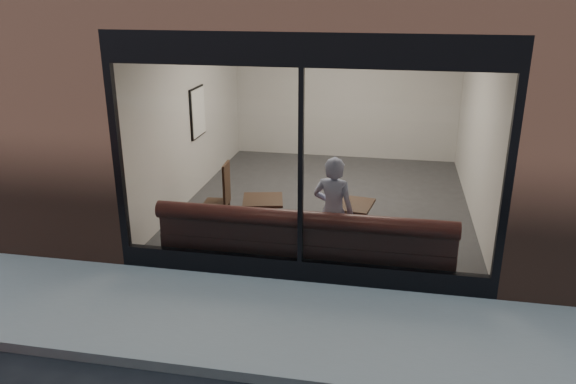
% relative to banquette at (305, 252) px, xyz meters
% --- Properties ---
extents(ground, '(120.00, 120.00, 0.00)m').
position_rel_banquette_xyz_m(ground, '(0.00, -2.45, -0.23)').
color(ground, black).
rests_on(ground, ground).
extents(sidewalk_near, '(40.00, 2.00, 0.01)m').
position_rel_banquette_xyz_m(sidewalk_near, '(0.00, -1.45, -0.22)').
color(sidewalk_near, gray).
rests_on(sidewalk_near, ground).
extents(kerb_near, '(40.00, 0.10, 0.12)m').
position_rel_banquette_xyz_m(kerb_near, '(0.00, -2.50, -0.17)').
color(kerb_near, gray).
rests_on(kerb_near, ground).
extents(host_building_pier_left, '(2.50, 12.00, 3.20)m').
position_rel_banquette_xyz_m(host_building_pier_left, '(-3.75, 5.55, 1.38)').
color(host_building_pier_left, brown).
rests_on(host_building_pier_left, ground).
extents(host_building_pier_right, '(2.50, 12.00, 3.20)m').
position_rel_banquette_xyz_m(host_building_pier_right, '(3.75, 5.55, 1.38)').
color(host_building_pier_right, brown).
rests_on(host_building_pier_right, ground).
extents(host_building_backfill, '(5.00, 6.00, 3.20)m').
position_rel_banquette_xyz_m(host_building_backfill, '(0.00, 8.55, 1.38)').
color(host_building_backfill, brown).
rests_on(host_building_backfill, ground).
extents(cafe_floor, '(6.00, 6.00, 0.00)m').
position_rel_banquette_xyz_m(cafe_floor, '(0.00, 2.55, -0.21)').
color(cafe_floor, '#2D2D30').
rests_on(cafe_floor, ground).
extents(cafe_ceiling, '(6.00, 6.00, 0.00)m').
position_rel_banquette_xyz_m(cafe_ceiling, '(0.00, 2.55, 2.97)').
color(cafe_ceiling, white).
rests_on(cafe_ceiling, host_building_upper).
extents(cafe_wall_back, '(5.00, 0.00, 5.00)m').
position_rel_banquette_xyz_m(cafe_wall_back, '(0.00, 5.54, 1.37)').
color(cafe_wall_back, beige).
rests_on(cafe_wall_back, ground).
extents(cafe_wall_left, '(0.00, 6.00, 6.00)m').
position_rel_banquette_xyz_m(cafe_wall_left, '(-2.49, 2.55, 1.37)').
color(cafe_wall_left, beige).
rests_on(cafe_wall_left, ground).
extents(cafe_wall_right, '(0.00, 6.00, 6.00)m').
position_rel_banquette_xyz_m(cafe_wall_right, '(2.49, 2.55, 1.37)').
color(cafe_wall_right, beige).
rests_on(cafe_wall_right, ground).
extents(storefront_kick, '(5.00, 0.10, 0.30)m').
position_rel_banquette_xyz_m(storefront_kick, '(0.00, -0.40, -0.08)').
color(storefront_kick, black).
rests_on(storefront_kick, ground).
extents(storefront_header, '(5.00, 0.10, 0.40)m').
position_rel_banquette_xyz_m(storefront_header, '(0.00, -0.40, 2.77)').
color(storefront_header, black).
rests_on(storefront_header, host_building_upper).
extents(storefront_mullion, '(0.06, 0.10, 2.50)m').
position_rel_banquette_xyz_m(storefront_mullion, '(0.00, -0.40, 1.32)').
color(storefront_mullion, black).
rests_on(storefront_mullion, storefront_kick).
extents(storefront_glass, '(4.80, 0.00, 4.80)m').
position_rel_banquette_xyz_m(storefront_glass, '(0.00, -0.43, 1.33)').
color(storefront_glass, white).
rests_on(storefront_glass, storefront_kick).
extents(banquette, '(4.00, 0.55, 0.45)m').
position_rel_banquette_xyz_m(banquette, '(0.00, 0.00, 0.00)').
color(banquette, '#3B1517').
rests_on(banquette, cafe_floor).
extents(person, '(0.63, 0.47, 1.57)m').
position_rel_banquette_xyz_m(person, '(0.36, 0.17, 0.56)').
color(person, '#AEB9E3').
rests_on(person, cafe_floor).
extents(cafe_table_left, '(0.69, 0.69, 0.04)m').
position_rel_banquette_xyz_m(cafe_table_left, '(-0.72, 0.55, 0.52)').
color(cafe_table_left, '#332113').
rests_on(cafe_table_left, cafe_floor).
extents(cafe_table_right, '(0.72, 0.72, 0.04)m').
position_rel_banquette_xyz_m(cafe_table_right, '(0.55, 0.61, 0.52)').
color(cafe_table_right, '#332113').
rests_on(cafe_table_right, cafe_floor).
extents(cafe_chair_left, '(0.44, 0.44, 0.04)m').
position_rel_banquette_xyz_m(cafe_chair_left, '(-1.78, 1.55, 0.01)').
color(cafe_chair_left, '#332113').
rests_on(cafe_chair_left, cafe_floor).
extents(wall_poster, '(0.02, 0.65, 0.86)m').
position_rel_banquette_xyz_m(wall_poster, '(-2.45, 2.76, 1.30)').
color(wall_poster, white).
rests_on(wall_poster, cafe_wall_left).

